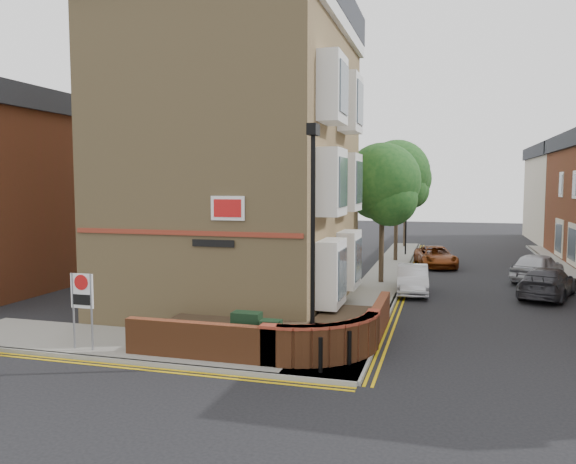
# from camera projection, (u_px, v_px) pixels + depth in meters

# --- Properties ---
(ground) EXTENTS (120.00, 120.00, 0.00)m
(ground) POSITION_uv_depth(u_px,v_px,m) (241.00, 375.00, 14.33)
(ground) COLOR black
(ground) RESTS_ON ground
(pavement_corner) EXTENTS (13.00, 3.00, 0.12)m
(pavement_corner) POSITION_uv_depth(u_px,v_px,m) (148.00, 346.00, 16.71)
(pavement_corner) COLOR gray
(pavement_corner) RESTS_ON ground
(pavement_main) EXTENTS (2.00, 32.00, 0.12)m
(pavement_main) POSITION_uv_depth(u_px,v_px,m) (385.00, 276.00, 29.13)
(pavement_main) COLOR gray
(pavement_main) RESTS_ON ground
(kerb_side) EXTENTS (13.00, 0.15, 0.12)m
(kerb_side) POSITION_uv_depth(u_px,v_px,m) (120.00, 361.00, 15.27)
(kerb_side) COLOR gray
(kerb_side) RESTS_ON ground
(kerb_main_near) EXTENTS (0.15, 32.00, 0.12)m
(kerb_main_near) POSITION_uv_depth(u_px,v_px,m) (405.00, 277.00, 28.86)
(kerb_main_near) COLOR gray
(kerb_main_near) RESTS_ON ground
(yellow_lines_side) EXTENTS (13.00, 0.28, 0.01)m
(yellow_lines_side) POSITION_uv_depth(u_px,v_px,m) (115.00, 366.00, 15.04)
(yellow_lines_side) COLOR gold
(yellow_lines_side) RESTS_ON ground
(yellow_lines_main) EXTENTS (0.28, 32.00, 0.01)m
(yellow_lines_main) POSITION_uv_depth(u_px,v_px,m) (410.00, 278.00, 28.79)
(yellow_lines_main) COLOR gold
(yellow_lines_main) RESTS_ON ground
(corner_building) EXTENTS (8.95, 10.40, 13.60)m
(corner_building) POSITION_uv_depth(u_px,v_px,m) (243.00, 149.00, 22.23)
(corner_building) COLOR #A58857
(corner_building) RESTS_ON ground
(garden_wall) EXTENTS (6.80, 6.00, 1.20)m
(garden_wall) POSITION_uv_depth(u_px,v_px,m) (270.00, 347.00, 16.73)
(garden_wall) COLOR brown
(garden_wall) RESTS_ON ground
(lamppost) EXTENTS (0.25, 0.50, 6.30)m
(lamppost) POSITION_uv_depth(u_px,v_px,m) (313.00, 242.00, 14.76)
(lamppost) COLOR black
(lamppost) RESTS_ON pavement_corner
(utility_cabinet_large) EXTENTS (0.80, 0.45, 1.20)m
(utility_cabinet_large) POSITION_uv_depth(u_px,v_px,m) (247.00, 333.00, 15.60)
(utility_cabinet_large) COLOR black
(utility_cabinet_large) RESTS_ON pavement_corner
(utility_cabinet_small) EXTENTS (0.55, 0.40, 1.10)m
(utility_cabinet_small) POSITION_uv_depth(u_px,v_px,m) (271.00, 340.00, 15.10)
(utility_cabinet_small) COLOR black
(utility_cabinet_small) RESTS_ON pavement_corner
(bollard_near) EXTENTS (0.11, 0.11, 0.90)m
(bollard_near) POSITION_uv_depth(u_px,v_px,m) (321.00, 355.00, 14.13)
(bollard_near) COLOR black
(bollard_near) RESTS_ON pavement_corner
(bollard_far) EXTENTS (0.11, 0.11, 0.90)m
(bollard_far) POSITION_uv_depth(u_px,v_px,m) (349.00, 348.00, 14.73)
(bollard_far) COLOR black
(bollard_far) RESTS_ON pavement_corner
(zone_sign) EXTENTS (0.72, 0.07, 2.20)m
(zone_sign) POSITION_uv_depth(u_px,v_px,m) (82.00, 297.00, 16.02)
(zone_sign) COLOR slate
(zone_sign) RESTS_ON pavement_corner
(far_terrace_cream) EXTENTS (5.40, 12.40, 8.00)m
(far_terrace_cream) POSITION_uv_depth(u_px,v_px,m) (566.00, 193.00, 46.49)
(far_terrace_cream) COLOR beige
(far_terrace_cream) RESTS_ON ground
(tree_near) EXTENTS (3.64, 3.65, 6.70)m
(tree_near) POSITION_uv_depth(u_px,v_px,m) (382.00, 187.00, 26.85)
(tree_near) COLOR #382B1E
(tree_near) RESTS_ON pavement_main
(tree_mid) EXTENTS (4.03, 4.03, 7.42)m
(tree_mid) POSITION_uv_depth(u_px,v_px,m) (397.00, 178.00, 34.48)
(tree_mid) COLOR #382B1E
(tree_mid) RESTS_ON pavement_main
(tree_far) EXTENTS (3.81, 3.81, 7.00)m
(tree_far) POSITION_uv_depth(u_px,v_px,m) (406.00, 183.00, 42.17)
(tree_far) COLOR #382B1E
(tree_far) RESTS_ON pavement_main
(traffic_light_assembly) EXTENTS (0.20, 0.16, 4.20)m
(traffic_light_assembly) POSITION_uv_depth(u_px,v_px,m) (406.00, 215.00, 37.41)
(traffic_light_assembly) COLOR black
(traffic_light_assembly) RESTS_ON pavement_main
(silver_car_near) EXTENTS (1.58, 3.88, 1.25)m
(silver_car_near) POSITION_uv_depth(u_px,v_px,m) (413.00, 279.00, 24.92)
(silver_car_near) COLOR #BBBCC4
(silver_car_near) RESTS_ON ground
(red_car_main) EXTENTS (2.84, 4.63, 1.20)m
(red_car_main) POSITION_uv_depth(u_px,v_px,m) (436.00, 257.00, 32.82)
(red_car_main) COLOR maroon
(red_car_main) RESTS_ON ground
(grey_car_far) EXTENTS (3.22, 4.84, 1.30)m
(grey_car_far) POSITION_uv_depth(u_px,v_px,m) (547.00, 282.00, 23.96)
(grey_car_far) COLOR #2D2D32
(grey_car_far) RESTS_ON ground
(silver_car_far) EXTENTS (3.30, 4.61, 1.46)m
(silver_car_far) POSITION_uv_depth(u_px,v_px,m) (538.00, 267.00, 27.80)
(silver_car_far) COLOR #AEAFB6
(silver_car_far) RESTS_ON ground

